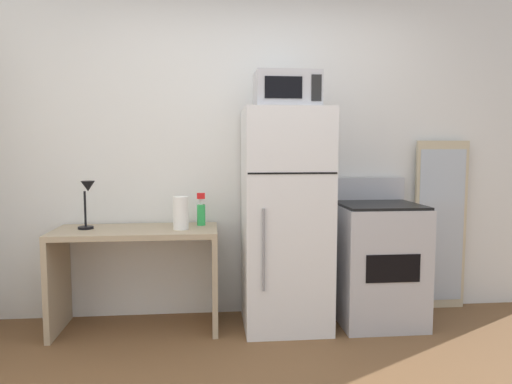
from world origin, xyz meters
name	(u,v)px	position (x,y,z in m)	size (l,w,h in m)	color
wall_back_white	(260,153)	(0.00, 1.70, 1.30)	(5.00, 0.10, 2.60)	white
desk	(137,259)	(-0.95, 1.37, 0.53)	(1.18, 0.53, 0.75)	tan
desk_lamp	(87,196)	(-1.30, 1.38, 0.99)	(0.14, 0.12, 0.35)	black
paper_towel_roll	(181,213)	(-0.62, 1.31, 0.87)	(0.11, 0.11, 0.24)	white
spray_bottle	(201,212)	(-0.48, 1.48, 0.85)	(0.06, 0.06, 0.25)	green
refrigerator	(285,219)	(0.15, 1.33, 0.81)	(0.63, 0.63, 1.62)	white
microwave	(287,90)	(0.15, 1.31, 1.75)	(0.46, 0.35, 0.26)	#B7B7BC
oven_range	(378,262)	(0.87, 1.33, 0.47)	(0.61, 0.61, 1.10)	#B7B7BC
leaning_mirror	(440,225)	(1.49, 1.59, 0.70)	(0.44, 0.03, 1.40)	#C6B793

